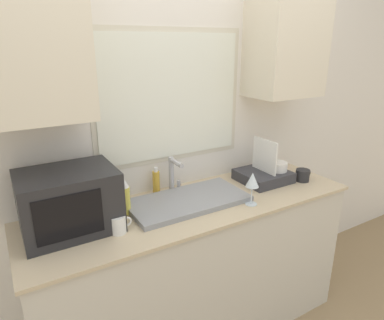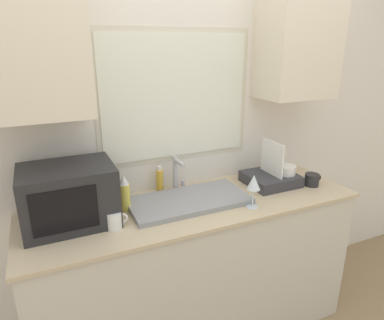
{
  "view_description": "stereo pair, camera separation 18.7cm",
  "coord_description": "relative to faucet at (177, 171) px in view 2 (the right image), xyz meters",
  "views": [
    {
      "loc": [
        -0.94,
        -1.26,
        1.82
      ],
      "look_at": [
        -0.04,
        0.26,
        1.21
      ],
      "focal_mm": 32.0,
      "sensor_mm": 36.0,
      "label": 1
    },
    {
      "loc": [
        -0.78,
        -1.34,
        1.82
      ],
      "look_at": [
        -0.04,
        0.26,
        1.21
      ],
      "focal_mm": 32.0,
      "sensor_mm": 36.0,
      "label": 2
    }
  ],
  "objects": [
    {
      "name": "wall_back",
      "position": [
        0.04,
        0.08,
        0.35
      ],
      "size": [
        6.0,
        0.38,
        2.6
      ],
      "color": "silver",
      "rests_on": "ground_plane"
    },
    {
      "name": "soap_bottle",
      "position": [
        -0.1,
        0.03,
        -0.05
      ],
      "size": [
        0.04,
        0.04,
        0.17
      ],
      "color": "gold",
      "rests_on": "countertop"
    },
    {
      "name": "microwave",
      "position": [
        -0.65,
        -0.14,
        0.02
      ],
      "size": [
        0.46,
        0.35,
        0.31
      ],
      "color": "#232326",
      "rests_on": "countertop"
    },
    {
      "name": "wine_glass",
      "position": [
        0.3,
        -0.39,
        0.02
      ],
      "size": [
        0.08,
        0.08,
        0.2
      ],
      "color": "silver",
      "rests_on": "countertop"
    },
    {
      "name": "countertop",
      "position": [
        0.04,
        -0.2,
        -0.6
      ],
      "size": [
        1.96,
        0.61,
        0.93
      ],
      "color": "beige",
      "rests_on": "ground_plane"
    },
    {
      "name": "sink_basin",
      "position": [
        -0.0,
        -0.19,
        -0.12
      ],
      "size": [
        0.7,
        0.35,
        0.03
      ],
      "color": "gray",
      "rests_on": "countertop"
    },
    {
      "name": "mug_by_rack",
      "position": [
        0.83,
        -0.29,
        -0.09
      ],
      "size": [
        0.12,
        0.09,
        0.08
      ],
      "color": "#262628",
      "rests_on": "countertop"
    },
    {
      "name": "dish_rack",
      "position": [
        0.61,
        -0.15,
        -0.08
      ],
      "size": [
        0.32,
        0.29,
        0.29
      ],
      "color": "#333338",
      "rests_on": "countertop"
    },
    {
      "name": "mug_near_sink",
      "position": [
        -0.46,
        -0.3,
        -0.09
      ],
      "size": [
        0.11,
        0.07,
        0.09
      ],
      "color": "white",
      "rests_on": "countertop"
    },
    {
      "name": "spray_bottle",
      "position": [
        -0.36,
        -0.12,
        -0.03
      ],
      "size": [
        0.06,
        0.06,
        0.21
      ],
      "color": "#D8CC4C",
      "rests_on": "countertop"
    },
    {
      "name": "faucet",
      "position": [
        0.0,
        0.0,
        0.0
      ],
      "size": [
        0.08,
        0.15,
        0.22
      ],
      "color": "#B7B7BC",
      "rests_on": "countertop"
    }
  ]
}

